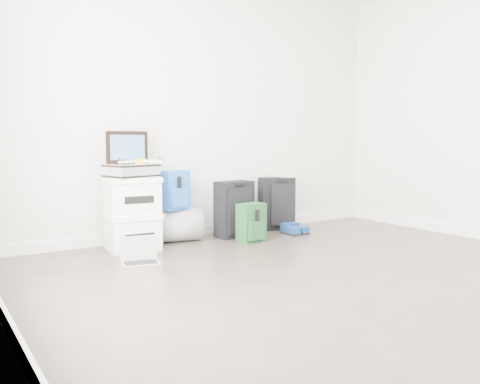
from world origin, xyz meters
TOP-DOWN VIEW (x-y plane):
  - ground at (0.00, 0.00)m, footprint 5.00×5.00m
  - room_envelope at (0.00, 0.02)m, footprint 4.52×5.02m
  - boxes_stack at (-0.94, 2.17)m, footprint 0.50×0.42m
  - briefcase at (-0.94, 2.17)m, footprint 0.49×0.41m
  - painting at (-0.94, 2.27)m, footprint 0.40×0.03m
  - drone at (-0.86, 2.15)m, footprint 0.50×0.50m
  - duffel_bag at (-0.45, 2.30)m, footprint 0.59×0.43m
  - blue_backpack at (-0.45, 2.27)m, footprint 0.31×0.26m
  - large_suitcase at (0.19, 2.18)m, footprint 0.39×0.27m
  - green_backpack at (0.20, 1.88)m, footprint 0.30×0.24m
  - carry_on at (0.83, 2.30)m, footprint 0.43×0.35m
  - shoes at (0.82, 1.97)m, footprint 0.23×0.26m
  - rolled_rug at (0.99, 2.30)m, footprint 0.20×0.20m
  - laptop at (-1.08, 1.64)m, footprint 0.34×0.28m

SIDE VIEW (x-z plane):
  - ground at x=0.00m, z-range 0.00..0.00m
  - shoes at x=0.82m, z-range 0.00..0.08m
  - laptop at x=-1.08m, z-range -0.06..0.16m
  - duffel_bag at x=-0.45m, z-range 0.00..0.33m
  - green_backpack at x=0.20m, z-range -0.01..0.38m
  - large_suitcase at x=0.19m, z-range 0.00..0.59m
  - carry_on at x=0.83m, z-range 0.00..0.59m
  - rolled_rug at x=0.99m, z-range 0.00..0.60m
  - boxes_stack at x=-0.94m, z-range 0.00..0.68m
  - blue_backpack at x=-0.45m, z-range 0.32..0.71m
  - briefcase at x=-0.94m, z-range 0.68..0.80m
  - drone at x=-0.86m, z-range 0.80..0.85m
  - painting at x=-0.94m, z-range 0.80..1.10m
  - room_envelope at x=0.00m, z-range 0.37..3.08m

